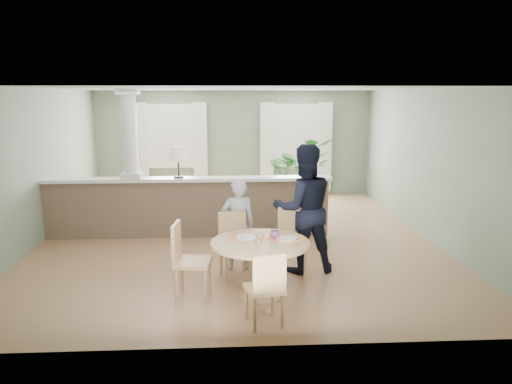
{
  "coord_description": "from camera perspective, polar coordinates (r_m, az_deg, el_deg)",
  "views": [
    {
      "loc": [
        -0.15,
        -8.85,
        2.64
      ],
      "look_at": [
        0.29,
        -1.0,
        1.07
      ],
      "focal_mm": 35.0,
      "sensor_mm": 36.0,
      "label": 1
    }
  ],
  "objects": [
    {
      "name": "houseplant",
      "position": [
        11.4,
        4.76,
        2.11
      ],
      "size": [
        1.9,
        1.81,
        1.65
      ],
      "primitive_type": "imported",
      "rotation": [
        0.0,
        0.0,
        0.45
      ],
      "color": "#2F6B2B",
      "rests_on": "ground"
    },
    {
      "name": "chair_near",
      "position": [
        5.72,
        1.17,
        -10.71
      ],
      "size": [
        0.49,
        0.49,
        0.89
      ],
      "rotation": [
        0.0,
        0.0,
        3.39
      ],
      "color": "tan",
      "rests_on": "ground"
    },
    {
      "name": "room_shell",
      "position": [
        9.51,
        -2.52,
        6.31
      ],
      "size": [
        7.02,
        8.02,
        2.71
      ],
      "color": "gray",
      "rests_on": "ground"
    },
    {
      "name": "ground",
      "position": [
        9.23,
        -2.19,
        -5.31
      ],
      "size": [
        8.0,
        8.0,
        0.0
      ],
      "primitive_type": "plane",
      "color": "#AB7F5A",
      "rests_on": "ground"
    },
    {
      "name": "pony_wall",
      "position": [
        9.29,
        -8.34,
        -0.82
      ],
      "size": [
        5.32,
        0.38,
        2.7
      ],
      "color": "brown",
      "rests_on": "ground"
    },
    {
      "name": "chair_far_boy",
      "position": [
        7.24,
        -2.54,
        -5.72
      ],
      "size": [
        0.51,
        0.51,
        0.94
      ],
      "rotation": [
        0.0,
        0.0,
        0.24
      ],
      "color": "tan",
      "rests_on": "ground"
    },
    {
      "name": "man_person",
      "position": [
        7.38,
        5.48,
        -1.92
      ],
      "size": [
        1.02,
        0.84,
        1.91
      ],
      "primitive_type": "imported",
      "rotation": [
        0.0,
        0.0,
        3.28
      ],
      "color": "black",
      "rests_on": "ground"
    },
    {
      "name": "chair_side",
      "position": [
        6.53,
        -7.95,
        -7.39
      ],
      "size": [
        0.5,
        0.5,
        1.01
      ],
      "rotation": [
        0.0,
        0.0,
        1.47
      ],
      "color": "tan",
      "rests_on": "ground"
    },
    {
      "name": "child_person",
      "position": [
        7.48,
        -2.06,
        -3.74
      ],
      "size": [
        0.54,
        0.38,
        1.39
      ],
      "primitive_type": "imported",
      "rotation": [
        0.0,
        0.0,
        3.23
      ],
      "color": "#99999E",
      "rests_on": "ground"
    },
    {
      "name": "chair_far_man",
      "position": [
        7.2,
        4.19,
        -5.52
      ],
      "size": [
        0.51,
        0.51,
        1.01
      ],
      "rotation": [
        0.0,
        0.0,
        -0.14
      ],
      "color": "tan",
      "rests_on": "ground"
    },
    {
      "name": "sofa",
      "position": [
        10.67,
        -7.11,
        -0.87
      ],
      "size": [
        2.93,
        1.58,
        0.81
      ],
      "primitive_type": "imported",
      "rotation": [
        0.0,
        0.0,
        0.18
      ],
      "color": "#947850",
      "rests_on": "ground"
    },
    {
      "name": "dining_table",
      "position": [
        6.45,
        0.55,
        -7.0
      ],
      "size": [
        1.27,
        1.27,
        0.87
      ],
      "rotation": [
        0.0,
        0.0,
        -0.09
      ],
      "color": "tan",
      "rests_on": "ground"
    }
  ]
}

